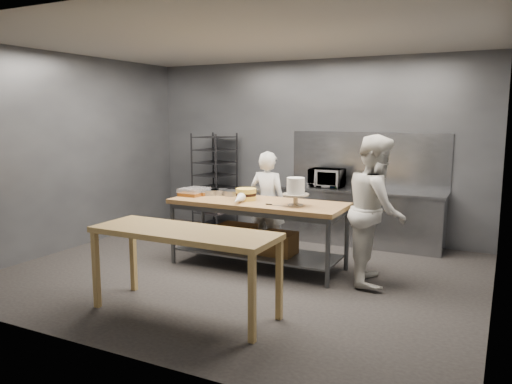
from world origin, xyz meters
TOP-DOWN VIEW (x-y plane):
  - ground at (0.00, 0.00)m, footprint 6.00×6.00m
  - back_wall at (0.00, 2.50)m, footprint 6.00×0.04m
  - work_table at (0.03, 0.34)m, footprint 2.40×0.90m
  - near_counter at (0.11, -1.46)m, footprint 2.00×0.70m
  - back_counter at (1.00, 2.18)m, footprint 2.60×0.60m
  - splashback_panel at (1.00, 2.48)m, footprint 2.60×0.02m
  - speed_rack at (-1.70, 2.10)m, footprint 0.68×0.72m
  - chef_behind at (-0.10, 1.00)m, footprint 0.57×0.37m
  - chef_right at (1.65, 0.43)m, footprint 0.90×1.04m
  - microwave at (0.41, 2.18)m, footprint 0.54×0.37m
  - frosted_cake_stand at (0.66, 0.23)m, footprint 0.34×0.34m
  - layer_cake at (-0.12, 0.34)m, footprint 0.28×0.28m
  - cake_pans at (-0.70, 0.57)m, footprint 0.64×0.36m
  - piping_bag at (-0.06, 0.02)m, footprint 0.22×0.40m
  - offset_spatula at (0.41, 0.14)m, footprint 0.36×0.02m
  - pastry_clamshells at (-0.97, 0.35)m, footprint 0.35×0.37m

SIDE VIEW (x-z plane):
  - ground at x=0.00m, z-range 0.00..0.00m
  - back_counter at x=1.00m, z-range 0.00..0.90m
  - work_table at x=0.03m, z-range 0.11..1.03m
  - chef_behind at x=-0.10m, z-range 0.00..1.55m
  - near_counter at x=0.11m, z-range 0.36..1.26m
  - speed_rack at x=-1.70m, z-range -0.02..1.73m
  - chef_right at x=1.65m, z-range 0.00..1.84m
  - offset_spatula at x=0.41m, z-range 0.92..0.93m
  - cake_pans at x=-0.70m, z-range 0.92..0.99m
  - pastry_clamshells at x=-0.97m, z-range 0.92..1.03m
  - piping_bag at x=-0.06m, z-range 0.92..1.04m
  - layer_cake at x=-0.12m, z-range 0.92..1.08m
  - microwave at x=0.41m, z-range 0.90..1.20m
  - frosted_cake_stand at x=0.66m, z-range 0.96..1.33m
  - splashback_panel at x=1.00m, z-range 0.90..1.80m
  - back_wall at x=0.00m, z-range 0.00..3.00m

